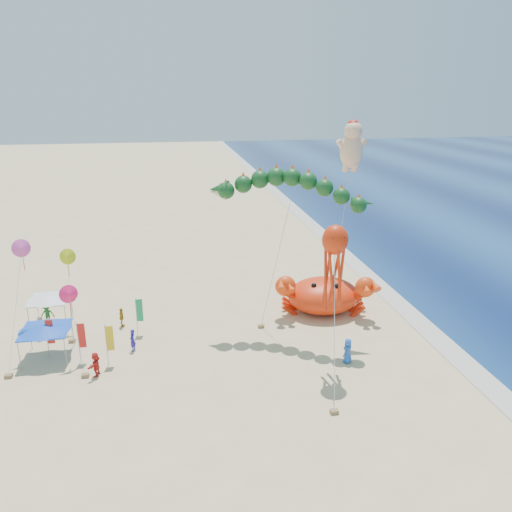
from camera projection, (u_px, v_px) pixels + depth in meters
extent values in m
plane|color=#D1B784|center=(285.00, 340.00, 39.45)|extent=(320.00, 320.00, 0.00)
plane|color=silver|center=(426.00, 328.00, 41.43)|extent=(320.00, 320.00, 0.00)
ellipsoid|color=red|center=(323.00, 295.00, 44.18)|extent=(7.33, 6.48, 3.04)
sphere|color=red|center=(290.00, 289.00, 41.99)|extent=(1.81, 1.81, 1.81)
sphere|color=black|center=(317.00, 286.00, 42.60)|extent=(0.47, 0.47, 0.47)
sphere|color=red|center=(366.00, 284.00, 43.12)|extent=(1.81, 1.81, 1.81)
sphere|color=black|center=(338.00, 285.00, 42.92)|extent=(0.47, 0.47, 0.47)
cone|color=#113F19|center=(217.00, 194.00, 36.62)|extent=(1.66, 1.23, 1.36)
cylinder|color=#B2B2B2|center=(275.00, 266.00, 39.63)|extent=(2.16, 0.80, 10.74)
cube|color=olive|center=(261.00, 326.00, 41.52)|extent=(0.50, 0.35, 0.25)
ellipsoid|color=#FFC39B|center=(351.00, 151.00, 44.62)|extent=(2.08, 1.71, 3.05)
sphere|color=#FFC39B|center=(353.00, 131.00, 43.88)|extent=(1.60, 1.60, 1.60)
ellipsoid|color=red|center=(353.00, 124.00, 43.79)|extent=(1.03, 1.03, 0.72)
cylinder|color=#B2B2B2|center=(341.00, 235.00, 45.21)|extent=(2.40, 3.37, 12.26)
cube|color=olive|center=(331.00, 306.00, 45.42)|extent=(0.50, 0.35, 0.25)
ellipsoid|color=red|center=(335.00, 240.00, 32.66)|extent=(1.76, 1.58, 2.02)
cylinder|color=#B2B2B2|center=(334.00, 327.00, 31.67)|extent=(1.38, 5.29, 8.78)
cube|color=olive|center=(334.00, 412.00, 30.51)|extent=(0.50, 0.35, 0.25)
cylinder|color=gray|center=(19.00, 356.00, 34.92)|extent=(0.06, 0.06, 2.20)
cylinder|color=gray|center=(65.00, 352.00, 35.43)|extent=(0.06, 0.06, 2.20)
cylinder|color=gray|center=(30.00, 336.00, 37.80)|extent=(0.06, 0.06, 2.20)
cylinder|color=gray|center=(73.00, 333.00, 38.31)|extent=(0.06, 0.06, 2.20)
cube|color=#1544BB|center=(45.00, 330.00, 36.26)|extent=(3.33, 3.33, 0.08)
cone|color=#1544BB|center=(45.00, 327.00, 36.18)|extent=(3.66, 3.66, 0.45)
cylinder|color=gray|center=(29.00, 320.00, 40.35)|extent=(0.06, 0.06, 2.20)
cylinder|color=gray|center=(66.00, 318.00, 40.82)|extent=(0.06, 0.06, 2.20)
cylinder|color=gray|center=(37.00, 306.00, 43.02)|extent=(0.06, 0.06, 2.20)
cylinder|color=gray|center=(72.00, 304.00, 43.49)|extent=(0.06, 0.06, 2.20)
cube|color=silver|center=(49.00, 299.00, 41.56)|extent=(3.10, 3.10, 0.08)
cone|color=silver|center=(49.00, 297.00, 41.48)|extent=(3.41, 3.41, 0.45)
cylinder|color=gray|center=(107.00, 345.00, 35.45)|extent=(0.05, 0.05, 3.20)
cube|color=gold|center=(110.00, 338.00, 35.34)|extent=(0.50, 0.04, 1.90)
cylinder|color=gray|center=(79.00, 342.00, 35.83)|extent=(0.05, 0.05, 3.20)
cube|color=red|center=(82.00, 336.00, 35.72)|extent=(0.50, 0.04, 1.90)
cylinder|color=gray|center=(47.00, 338.00, 36.40)|extent=(0.05, 0.05, 3.20)
cube|color=red|center=(50.00, 332.00, 36.29)|extent=(0.50, 0.04, 1.90)
cylinder|color=gray|center=(136.00, 316.00, 39.93)|extent=(0.05, 0.05, 3.20)
cube|color=#178E55|center=(140.00, 310.00, 39.82)|extent=(0.50, 0.04, 1.90)
imported|color=silver|center=(41.00, 327.00, 39.52)|extent=(0.76, 0.95, 1.88)
imported|color=#251A9A|center=(132.00, 340.00, 37.66)|extent=(0.60, 0.73, 1.74)
imported|color=blue|center=(348.00, 351.00, 35.97)|extent=(1.08, 1.05, 1.88)
imported|color=red|center=(96.00, 364.00, 34.36)|extent=(0.98, 1.70, 1.74)
imported|color=#B98820|center=(122.00, 317.00, 41.50)|extent=(0.46, 0.99, 1.65)
imported|color=#22682A|center=(47.00, 314.00, 41.93)|extent=(1.18, 0.70, 1.79)
cone|color=#BAC716|center=(67.00, 257.00, 39.91)|extent=(1.30, 0.51, 1.32)
cylinder|color=#B2B2B2|center=(72.00, 299.00, 39.51)|extent=(0.55, 3.04, 5.90)
cube|color=olive|center=(76.00, 341.00, 39.10)|extent=(0.50, 0.35, 0.25)
cone|color=#E74DB0|center=(21.00, 248.00, 35.53)|extent=(1.30, 0.51, 1.32)
cylinder|color=#B2B2B2|center=(28.00, 308.00, 35.44)|extent=(0.55, 3.04, 7.87)
cube|color=olive|center=(35.00, 368.00, 35.34)|extent=(0.50, 0.35, 0.25)
cone|color=#FF1C68|center=(69.00, 294.00, 34.87)|extent=(1.30, 0.51, 1.32)
cylinder|color=#B2B2B2|center=(73.00, 337.00, 34.33)|extent=(0.55, 3.04, 5.02)
cube|color=olive|center=(78.00, 380.00, 33.78)|extent=(0.50, 0.35, 0.25)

